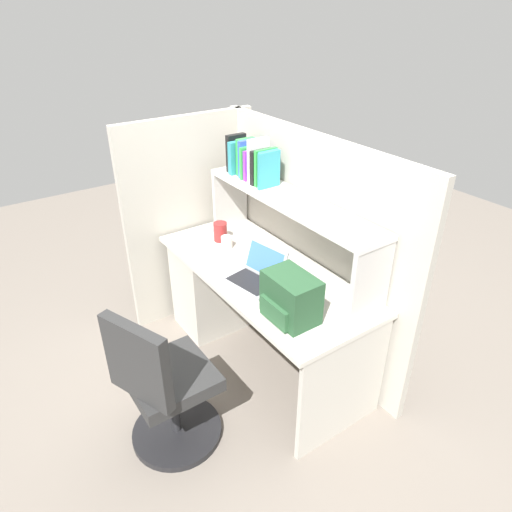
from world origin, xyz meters
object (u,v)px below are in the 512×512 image
at_px(paper_cup, 227,242).
at_px(snack_canister, 220,232).
at_px(computer_mouse, 207,230).
at_px(backpack, 290,298).
at_px(office_chair, 164,391).
at_px(laptop, 257,274).

distance_m(paper_cup, snack_canister, 0.13).
height_order(computer_mouse, paper_cup, paper_cup).
relative_size(computer_mouse, paper_cup, 1.20).
distance_m(backpack, computer_mouse, 1.16).
distance_m(backpack, office_chair, 0.85).
distance_m(snack_canister, office_chair, 1.21).
relative_size(snack_canister, office_chair, 0.15).
height_order(backpack, office_chair, backpack).
xyz_separation_m(paper_cup, snack_canister, (-0.12, 0.02, 0.02)).
height_order(laptop, backpack, backpack).
xyz_separation_m(backpack, snack_canister, (-0.98, 0.16, -0.06)).
bearing_deg(office_chair, laptop, -97.36).
relative_size(paper_cup, snack_canister, 0.64).
distance_m(paper_cup, office_chair, 1.11).
relative_size(backpack, paper_cup, 3.47).
bearing_deg(computer_mouse, office_chair, -27.13).
xyz_separation_m(backpack, paper_cup, (-0.86, 0.13, -0.08)).
bearing_deg(paper_cup, computer_mouse, 179.12).
xyz_separation_m(paper_cup, office_chair, (0.65, -0.81, -0.38)).
xyz_separation_m(snack_canister, office_chair, (0.78, -0.83, -0.40)).
bearing_deg(snack_canister, office_chair, -47.00).
xyz_separation_m(computer_mouse, office_chair, (0.94, -0.81, -0.35)).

